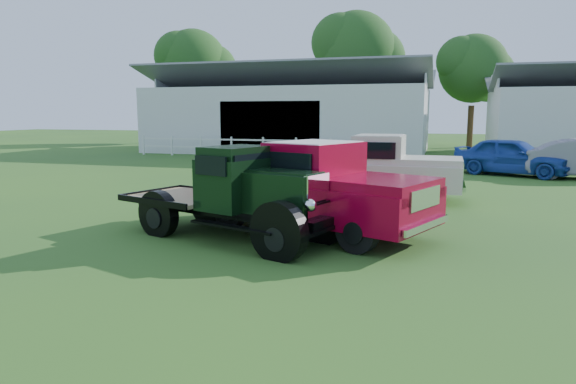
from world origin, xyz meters
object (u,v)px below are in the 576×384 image
(vintage_flatbed, at_px, (233,193))
(misc_car_blue, at_px, (512,156))
(white_pickup, at_px, (376,168))
(red_pickup, at_px, (311,187))

(vintage_flatbed, bearing_deg, misc_car_blue, 81.29)
(vintage_flatbed, xyz_separation_m, misc_car_blue, (6.92, 13.53, -0.17))
(vintage_flatbed, bearing_deg, white_pickup, 87.77)
(misc_car_blue, bearing_deg, white_pickup, 171.93)
(red_pickup, height_order, misc_car_blue, red_pickup)
(white_pickup, height_order, misc_car_blue, white_pickup)
(vintage_flatbed, relative_size, misc_car_blue, 1.04)
(white_pickup, bearing_deg, misc_car_blue, 58.86)
(vintage_flatbed, xyz_separation_m, red_pickup, (1.39, 1.02, 0.04))
(vintage_flatbed, bearing_deg, red_pickup, 54.70)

